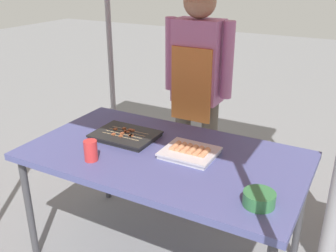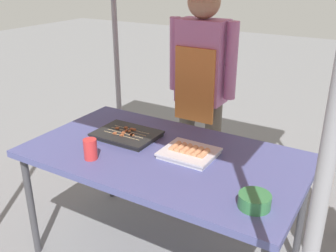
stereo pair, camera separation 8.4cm
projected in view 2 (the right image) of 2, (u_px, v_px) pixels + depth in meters
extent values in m
cube|color=#4C518C|center=(164.00, 156.00, 2.22)|extent=(1.60, 0.90, 0.04)
cylinder|color=#3F3F44|center=(31.00, 206.00, 2.40)|extent=(0.04, 0.04, 0.71)
cylinder|color=#3F3F44|center=(110.00, 157.00, 3.02)|extent=(0.04, 0.04, 0.71)
cylinder|color=#3F3F44|center=(302.00, 215.00, 2.32)|extent=(0.04, 0.04, 0.71)
cylinder|color=gray|center=(311.00, 248.00, 1.00)|extent=(0.04, 0.04, 2.13)
cylinder|color=gray|center=(116.00, 55.00, 3.17)|extent=(0.04, 0.04, 2.13)
cube|color=silver|center=(189.00, 154.00, 2.17)|extent=(0.29, 0.25, 0.02)
cube|color=silver|center=(189.00, 152.00, 2.16)|extent=(0.30, 0.26, 0.01)
cylinder|color=tan|center=(175.00, 146.00, 2.20)|extent=(0.03, 0.10, 0.03)
cylinder|color=tan|center=(181.00, 148.00, 2.19)|extent=(0.03, 0.10, 0.03)
cylinder|color=tan|center=(186.00, 149.00, 2.17)|extent=(0.03, 0.10, 0.03)
cylinder|color=tan|center=(192.00, 151.00, 2.15)|extent=(0.03, 0.10, 0.03)
cylinder|color=tan|center=(198.00, 152.00, 2.13)|extent=(0.03, 0.10, 0.03)
cylinder|color=tan|center=(204.00, 154.00, 2.12)|extent=(0.03, 0.10, 0.03)
cube|color=black|center=(127.00, 136.00, 2.41)|extent=(0.38, 0.28, 0.02)
cube|color=black|center=(127.00, 133.00, 2.40)|extent=(0.39, 0.29, 0.01)
cylinder|color=tan|center=(121.00, 136.00, 2.36)|extent=(0.27, 0.01, 0.01)
cube|color=#9E512D|center=(122.00, 136.00, 2.36)|extent=(0.02, 0.02, 0.02)
cube|color=#9E512D|center=(115.00, 134.00, 2.38)|extent=(0.02, 0.02, 0.02)
cylinder|color=tan|center=(125.00, 134.00, 2.39)|extent=(0.27, 0.01, 0.01)
cube|color=#9E512D|center=(124.00, 133.00, 2.39)|extent=(0.02, 0.02, 0.02)
cube|color=#9E512D|center=(132.00, 136.00, 2.36)|extent=(0.02, 0.02, 0.02)
cube|color=#9E512D|center=(132.00, 136.00, 2.36)|extent=(0.02, 0.02, 0.02)
cylinder|color=tan|center=(128.00, 132.00, 2.41)|extent=(0.27, 0.01, 0.01)
cube|color=#9E512D|center=(127.00, 131.00, 2.42)|extent=(0.02, 0.02, 0.02)
cube|color=#9E512D|center=(117.00, 129.00, 2.46)|extent=(0.02, 0.02, 0.02)
cube|color=#9E512D|center=(129.00, 132.00, 2.41)|extent=(0.02, 0.02, 0.02)
cylinder|color=tan|center=(132.00, 130.00, 2.44)|extent=(0.27, 0.01, 0.01)
cube|color=#9E512D|center=(132.00, 130.00, 2.44)|extent=(0.02, 0.02, 0.02)
cube|color=#9E512D|center=(126.00, 128.00, 2.46)|extent=(0.02, 0.02, 0.02)
cube|color=#9E512D|center=(134.00, 130.00, 2.43)|extent=(0.02, 0.02, 0.02)
cylinder|color=#33723F|center=(255.00, 201.00, 1.70)|extent=(0.15, 0.15, 0.06)
cylinder|color=red|center=(90.00, 149.00, 2.12)|extent=(0.07, 0.07, 0.12)
cylinder|color=#595147|center=(187.00, 148.00, 3.03)|extent=(0.12, 0.12, 0.83)
cylinder|color=#595147|center=(212.00, 155.00, 2.93)|extent=(0.12, 0.12, 0.83)
cube|color=#B26B9E|center=(202.00, 62.00, 2.71)|extent=(0.34, 0.20, 0.59)
cube|color=#CC7233|center=(194.00, 85.00, 2.68)|extent=(0.30, 0.02, 0.53)
cylinder|color=#B26B9E|center=(175.00, 54.00, 2.80)|extent=(0.08, 0.08, 0.53)
cylinder|color=#B26B9E|center=(231.00, 61.00, 2.59)|extent=(0.08, 0.08, 0.53)
sphere|color=#9E7256|center=(204.00, 2.00, 2.55)|extent=(0.22, 0.22, 0.22)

